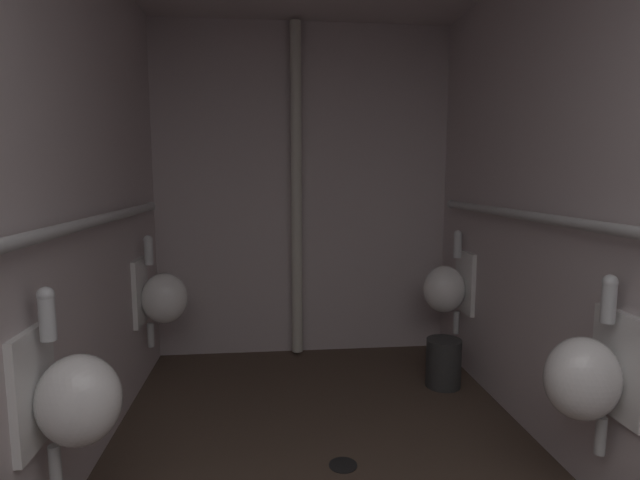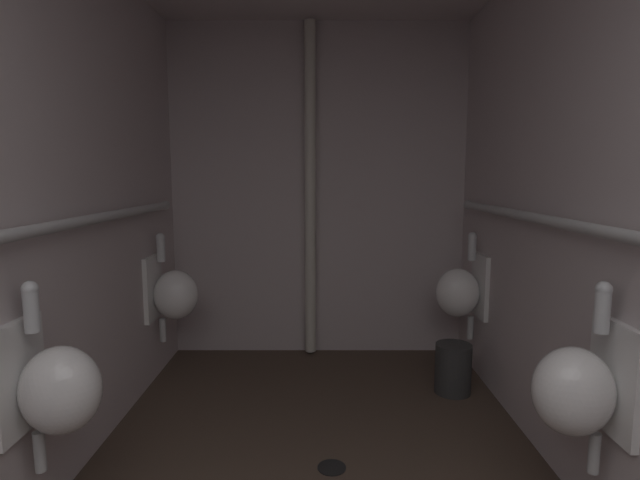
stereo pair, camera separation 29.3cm
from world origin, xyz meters
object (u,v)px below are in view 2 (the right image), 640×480
(urinal_left_far, at_px, (170,293))
(standpipe_back_wall, at_px, (308,193))
(urinal_left_mid, at_px, (53,388))
(floor_drain, at_px, (330,467))
(urinal_right_far, at_px, (459,291))
(urinal_right_mid, at_px, (576,388))
(waste_bin, at_px, (451,368))

(urinal_left_far, bearing_deg, standpipe_back_wall, 27.71)
(urinal_left_far, distance_m, standpipe_back_wall, 1.25)
(urinal_left_mid, height_order, standpipe_back_wall, standpipe_back_wall)
(urinal_left_far, bearing_deg, floor_drain, -44.92)
(urinal_left_far, xyz_separation_m, urinal_right_far, (1.99, 0.06, 0.00))
(urinal_left_far, height_order, floor_drain, urinal_left_far)
(urinal_left_mid, bearing_deg, urinal_right_mid, -0.28)
(urinal_left_far, relative_size, waste_bin, 2.32)
(standpipe_back_wall, bearing_deg, urinal_left_far, -152.29)
(urinal_left_far, distance_m, urinal_right_far, 1.99)
(urinal_right_far, distance_m, standpipe_back_wall, 1.32)
(urinal_left_mid, xyz_separation_m, urinal_right_far, (1.99, 1.57, 0.00))
(urinal_right_mid, xyz_separation_m, waste_bin, (-0.11, 1.31, -0.45))
(urinal_left_mid, bearing_deg, urinal_right_far, 38.35)
(urinal_right_mid, distance_m, floor_drain, 1.20)
(urinal_left_far, distance_m, waste_bin, 1.94)
(standpipe_back_wall, bearing_deg, waste_bin, -36.76)
(urinal_left_mid, relative_size, standpipe_back_wall, 0.30)
(urinal_right_mid, bearing_deg, urinal_right_far, 90.00)
(urinal_right_mid, bearing_deg, urinal_left_mid, 179.72)
(urinal_left_far, relative_size, floor_drain, 5.39)
(floor_drain, bearing_deg, waste_bin, 46.26)
(urinal_right_far, bearing_deg, urinal_left_far, -178.33)
(waste_bin, bearing_deg, urinal_right_far, 68.00)
(standpipe_back_wall, bearing_deg, urinal_left_mid, -114.97)
(urinal_right_mid, height_order, standpipe_back_wall, standpipe_back_wall)
(urinal_left_far, relative_size, standpipe_back_wall, 0.30)
(standpipe_back_wall, distance_m, waste_bin, 1.63)
(urinal_left_mid, relative_size, urinal_right_mid, 1.00)
(standpipe_back_wall, relative_size, floor_drain, 17.96)
(waste_bin, bearing_deg, urinal_right_mid, -85.19)
(urinal_right_mid, distance_m, waste_bin, 1.39)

